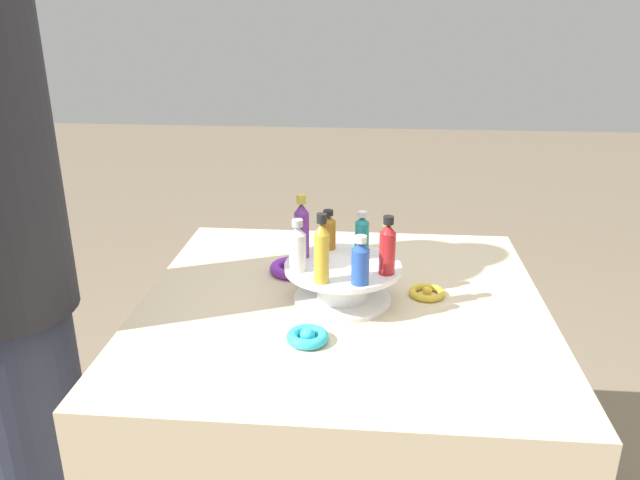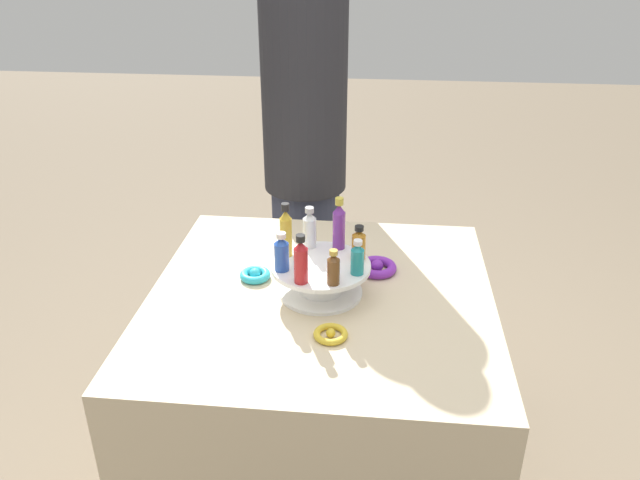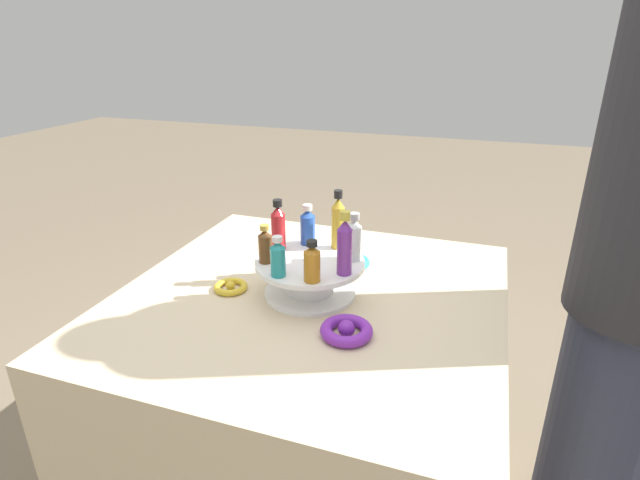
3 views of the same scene
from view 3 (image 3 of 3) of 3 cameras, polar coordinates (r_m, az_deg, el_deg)
name	(u,v)px [view 3 (image 3 of 3)]	position (r m, az deg, el deg)	size (l,w,h in m)	color
party_table	(311,411)	(1.45, -1.02, -18.95)	(0.93, 0.93, 0.73)	beige
display_stand	(310,276)	(1.22, -1.16, -4.09)	(0.27, 0.27, 0.09)	white
bottle_teal	(278,258)	(1.11, -4.83, -2.05)	(0.03, 0.03, 0.10)	teal
bottle_amber	(312,263)	(1.09, -0.92, -2.60)	(0.04, 0.04, 0.10)	#AD6B19
bottle_purple	(345,246)	(1.11, 2.83, -0.66)	(0.03, 0.03, 0.15)	#702D93
bottle_clear	(354,239)	(1.19, 3.89, 0.16)	(0.04, 0.04, 0.12)	silver
bottle_gold	(338,222)	(1.25, 2.05, 2.08)	(0.03, 0.03, 0.15)	gold
bottle_blue	(308,226)	(1.28, -1.42, 1.60)	(0.04, 0.04, 0.11)	#234CAD
bottle_red	(278,227)	(1.24, -4.79, 1.50)	(0.04, 0.04, 0.13)	#B21E23
bottle_brown	(265,245)	(1.18, -6.29, -0.60)	(0.03, 0.03, 0.09)	brown
ribbon_bow_gold	(231,287)	(1.28, -10.18, -5.27)	(0.08, 0.08, 0.02)	gold
ribbon_bow_purple	(346,330)	(1.08, 3.04, -10.26)	(0.11, 0.11, 0.04)	purple
ribbon_bow_teal	(354,262)	(1.38, 3.93, -2.50)	(0.09, 0.09, 0.03)	#2DB7CC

